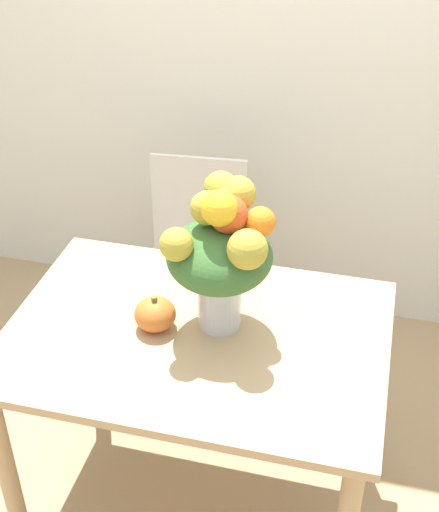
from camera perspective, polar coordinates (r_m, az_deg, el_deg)
ground_plane at (r=2.73m, az=-1.58°, el=-18.41°), size 12.00×12.00×0.00m
wall_back at (r=2.99m, az=4.70°, el=18.19°), size 8.00×0.06×2.70m
dining_table at (r=2.25m, az=-1.83°, el=-8.41°), size 1.16×0.81×0.76m
flower_vase at (r=2.05m, az=0.14°, el=0.40°), size 0.31×0.35×0.48m
pumpkin at (r=2.17m, az=-5.17°, el=-4.64°), size 0.13×0.13×0.12m
dining_chair_near_window at (r=2.98m, az=-2.03°, el=-0.65°), size 0.45×0.45×0.90m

